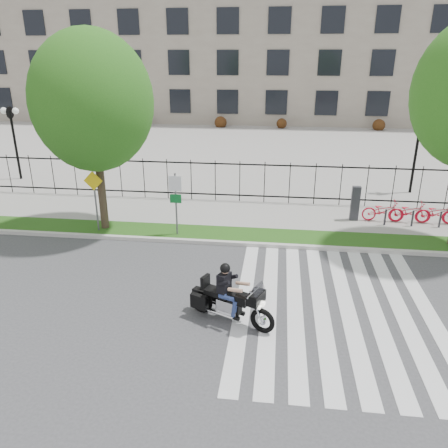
# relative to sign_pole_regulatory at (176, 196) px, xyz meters

# --- Properties ---
(ground) EXTENTS (120.00, 120.00, 0.00)m
(ground) POSITION_rel_sign_pole_regulatory_xyz_m (0.87, -4.58, -1.74)
(ground) COLOR #3E3E41
(ground) RESTS_ON ground
(curb) EXTENTS (60.00, 0.20, 0.15)m
(curb) POSITION_rel_sign_pole_regulatory_xyz_m (0.87, -0.48, -1.66)
(curb) COLOR #BBB9B0
(curb) RESTS_ON ground
(grass_verge) EXTENTS (60.00, 1.50, 0.15)m
(grass_verge) POSITION_rel_sign_pole_regulatory_xyz_m (0.87, 0.37, -1.66)
(grass_verge) COLOR #1C4A12
(grass_verge) RESTS_ON ground
(sidewalk) EXTENTS (60.00, 3.50, 0.15)m
(sidewalk) POSITION_rel_sign_pole_regulatory_xyz_m (0.87, 2.87, -1.66)
(sidewalk) COLOR gray
(sidewalk) RESTS_ON ground
(plaza) EXTENTS (80.00, 34.00, 0.10)m
(plaza) POSITION_rel_sign_pole_regulatory_xyz_m (0.87, 20.42, -1.69)
(plaza) COLOR gray
(plaza) RESTS_ON ground
(crosswalk_stripes) EXTENTS (5.70, 8.00, 0.01)m
(crosswalk_stripes) POSITION_rel_sign_pole_regulatory_xyz_m (5.70, -4.58, -1.73)
(crosswalk_stripes) COLOR silver
(crosswalk_stripes) RESTS_ON ground
(iron_fence) EXTENTS (30.00, 0.06, 2.00)m
(iron_fence) POSITION_rel_sign_pole_regulatory_xyz_m (0.87, 4.62, -0.59)
(iron_fence) COLOR black
(iron_fence) RESTS_ON sidewalk
(office_building) EXTENTS (60.00, 21.90, 20.15)m
(office_building) POSITION_rel_sign_pole_regulatory_xyz_m (0.87, 40.34, 8.23)
(office_building) COLOR gray
(office_building) RESTS_ON ground
(lamp_post_left) EXTENTS (1.06, 0.70, 4.25)m
(lamp_post_left) POSITION_rel_sign_pole_regulatory_xyz_m (-11.13, 7.42, 1.47)
(lamp_post_left) COLOR black
(lamp_post_left) RESTS_ON ground
(lamp_post_right) EXTENTS (1.06, 0.70, 4.25)m
(lamp_post_right) POSITION_rel_sign_pole_regulatory_xyz_m (10.87, 7.42, 1.47)
(lamp_post_right) COLOR black
(lamp_post_right) RESTS_ON ground
(street_tree_1) EXTENTS (4.59, 4.59, 7.72)m
(street_tree_1) POSITION_rel_sign_pole_regulatory_xyz_m (-3.15, 0.37, 3.48)
(street_tree_1) COLOR #382B1E
(street_tree_1) RESTS_ON grass_verge
(sign_pole_regulatory) EXTENTS (0.50, 0.09, 2.50)m
(sign_pole_regulatory) POSITION_rel_sign_pole_regulatory_xyz_m (0.00, 0.00, 0.00)
(sign_pole_regulatory) COLOR #59595B
(sign_pole_regulatory) RESTS_ON grass_verge
(sign_pole_warning) EXTENTS (0.78, 0.09, 2.49)m
(sign_pole_warning) POSITION_rel_sign_pole_regulatory_xyz_m (-3.29, 0.00, 0.00)
(sign_pole_warning) COLOR #59595B
(sign_pole_warning) RESTS_ON grass_verge
(motorcycle_rider) EXTENTS (2.49, 1.43, 2.06)m
(motorcycle_rider) POSITION_rel_sign_pole_regulatory_xyz_m (2.78, -5.63, -1.06)
(motorcycle_rider) COLOR black
(motorcycle_rider) RESTS_ON ground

